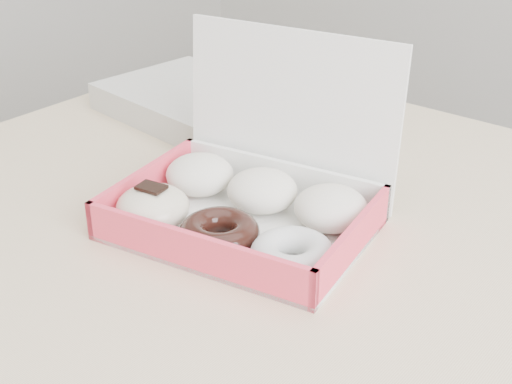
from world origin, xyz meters
The scene contains 3 objects.
table centered at (0.00, 0.00, 0.67)m, with size 1.20×0.80×0.75m.
donut_box centered at (-0.13, -0.05, 0.78)m, with size 0.30×0.26×0.19m.
newspapers centered at (-0.41, 0.16, 0.77)m, with size 0.25×0.20×0.04m, color white.
Camera 1 is at (0.31, -0.58, 1.15)m, focal length 50.00 mm.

